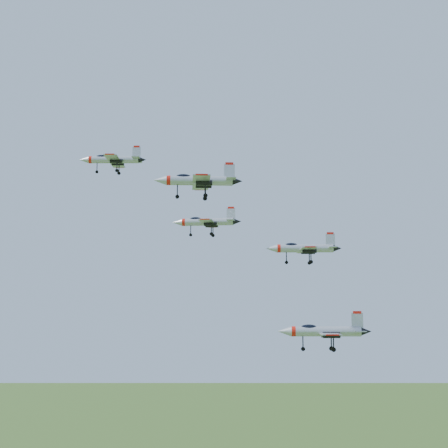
# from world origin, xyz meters

# --- Properties ---
(jet_lead) EXTENTS (13.61, 11.44, 3.65)m
(jet_lead) POSITION_xyz_m (-28.28, 10.40, 145.90)
(jet_lead) COLOR #AFB3BC
(jet_left_high) EXTENTS (12.43, 10.30, 3.32)m
(jet_left_high) POSITION_xyz_m (-6.68, 1.16, 131.32)
(jet_left_high) COLOR #AFB3BC
(jet_right_high) EXTENTS (12.54, 10.62, 3.39)m
(jet_right_high) POSITION_xyz_m (-2.79, -21.60, 133.94)
(jet_right_high) COLOR #AFB3BC
(jet_left_low) EXTENTS (13.35, 11.21, 3.58)m
(jet_left_low) POSITION_xyz_m (10.21, 3.93, 126.54)
(jet_left_low) COLOR #AFB3BC
(jet_right_low) EXTENTS (13.30, 11.12, 3.56)m
(jet_right_low) POSITION_xyz_m (14.19, -15.35, 112.81)
(jet_right_low) COLOR #AFB3BC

